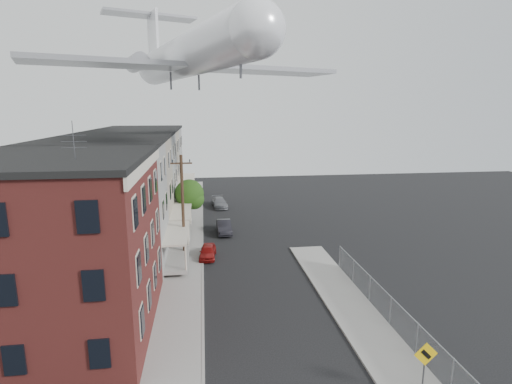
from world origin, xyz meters
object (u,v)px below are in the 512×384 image
at_px(warning_sign, 425,361).
at_px(car_near, 208,252).
at_px(car_far, 219,203).
at_px(street_tree, 190,195).
at_px(airplane, 186,56).
at_px(utility_pole, 183,206).
at_px(car_mid, 224,227).

relative_size(warning_sign, car_near, 0.84).
xyz_separation_m(car_near, car_far, (1.80, 18.30, 0.07)).
distance_m(street_tree, airplane, 14.98).
distance_m(utility_pole, airplane, 13.41).
height_order(warning_sign, street_tree, street_tree).
bearing_deg(airplane, car_far, 76.49).
distance_m(warning_sign, car_mid, 26.77).
bearing_deg(car_far, airplane, -109.28).
bearing_deg(car_mid, airplane, -146.21).
distance_m(warning_sign, car_near, 20.93).
height_order(warning_sign, airplane, airplane).
xyz_separation_m(warning_sign, street_tree, (-10.87, 28.95, 1.57)).
bearing_deg(car_mid, warning_sign, -75.51).
distance_m(street_tree, car_near, 10.73).
distance_m(car_mid, airplane, 17.16).
bearing_deg(car_far, car_near, -101.39).
relative_size(warning_sign, car_mid, 0.69).
height_order(utility_pole, car_far, utility_pole).
bearing_deg(warning_sign, car_mid, 106.06).
distance_m(car_near, car_far, 18.39).
bearing_deg(car_near, utility_pole, 177.68).
xyz_separation_m(utility_pole, car_mid, (3.80, 6.68, -4.01)).
xyz_separation_m(street_tree, airplane, (0.19, -5.58, 13.90)).
xyz_separation_m(warning_sign, airplane, (-10.69, 23.37, 15.47)).
relative_size(warning_sign, car_far, 0.64).
height_order(car_mid, airplane, airplane).
bearing_deg(warning_sign, car_near, 116.14).
bearing_deg(airplane, utility_pole, -96.74).
relative_size(utility_pole, car_near, 2.70).
bearing_deg(car_near, car_mid, 81.06).
bearing_deg(warning_sign, street_tree, 110.58).
bearing_deg(warning_sign, airplane, 114.57).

